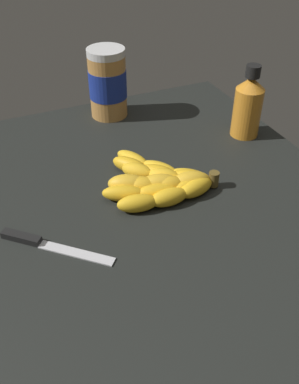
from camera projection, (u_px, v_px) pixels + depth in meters
The scene contains 5 objects.
ground_plane at pixel (168, 221), 77.12cm from camera, with size 95.73×71.84×3.42cm, color black.
banana_bunch at pixel (163, 181), 80.98cm from camera, with size 20.54×22.59×3.78cm.
peanut_butter_jar at pixel (108, 83), 100.90cm from camera, with size 9.02×9.02×16.53cm.
honey_bottle at pixel (248, 105), 93.87cm from camera, with size 6.33×6.33×16.40cm.
butter_knife at pixel (46, 244), 69.39cm from camera, with size 14.67×15.99×1.20cm.
Camera 1 is at (51.32, -26.39, 49.83)cm, focal length 39.75 mm.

